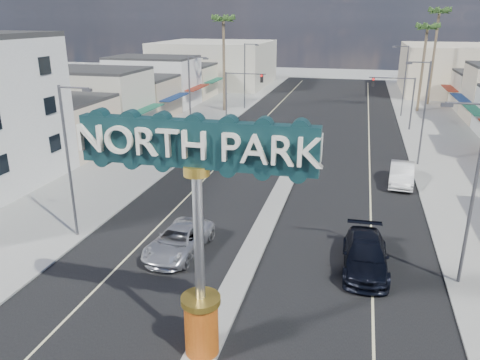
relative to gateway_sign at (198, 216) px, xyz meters
The scene contains 24 objects.
ground 28.64m from the gateway_sign, 90.00° to the left, with size 160.00×160.00×0.00m, color gray.
road 28.64m from the gateway_sign, 90.00° to the left, with size 20.00×120.00×0.01m, color black.
median_island 13.37m from the gateway_sign, 90.00° to the left, with size 1.30×30.00×0.16m, color gray.
sidewalk_left 31.87m from the gateway_sign, 116.55° to the left, with size 8.00×120.00×0.12m, color gray.
sidewalk_right 31.87m from the gateway_sign, 63.45° to the left, with size 8.00×120.00×0.12m, color gray.
storefront_row_left 47.62m from the gateway_sign, 120.33° to the left, with size 12.00×42.00×6.00m, color beige.
backdrop_far_left 76.29m from the gateway_sign, 106.77° to the left, with size 20.00×20.00×8.00m, color #B7B29E.
backdrop_far_right 76.29m from the gateway_sign, 73.23° to the left, with size 20.00×20.00×8.00m, color beige.
gateway_sign is the anchor object (origin of this frame).
traffic_signal_left 43.04m from the gateway_sign, 102.33° to the left, with size 5.09×0.45×6.00m.
traffic_signal_right 43.04m from the gateway_sign, 77.67° to the left, with size 5.09×0.45×6.00m.
streetlight_l_near 13.19m from the gateway_sign, 142.45° to the left, with size 2.03×0.22×9.00m.
streetlight_l_mid 29.91m from the gateway_sign, 110.42° to the left, with size 2.03×0.22×9.00m.
streetlight_l_far 51.10m from the gateway_sign, 101.78° to the left, with size 2.03×0.22×9.00m.
streetlight_r_near 13.19m from the gateway_sign, 37.55° to the left, with size 2.03×0.22×9.00m.
streetlight_r_mid 29.91m from the gateway_sign, 69.58° to the left, with size 2.03×0.22×9.00m.
streetlight_r_far 51.10m from the gateway_sign, 78.22° to the left, with size 2.03×0.22×9.00m.
palm_left_far 50.06m from the gateway_sign, 105.15° to the left, with size 2.60×2.60×13.10m.
palm_right_mid 55.76m from the gateway_sign, 76.47° to the left, with size 2.60×2.60×12.10m.
palm_right_far 62.20m from the gateway_sign, 75.97° to the left, with size 2.60×2.60×14.10m.
suv_left 10.04m from the gateway_sign, 117.17° to the left, with size 2.48×5.37×1.49m, color silver.
suv_right 11.52m from the gateway_sign, 53.85° to the left, with size 2.27×5.59×1.62m, color black.
car_parked_left 28.64m from the gateway_sign, 101.26° to the left, with size 1.76×4.36×1.49m, color #5C5D61.
car_parked_right 24.74m from the gateway_sign, 68.62° to the left, with size 1.77×5.08×1.67m, color silver.
Camera 1 is at (5.13, -12.16, 12.50)m, focal length 35.00 mm.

